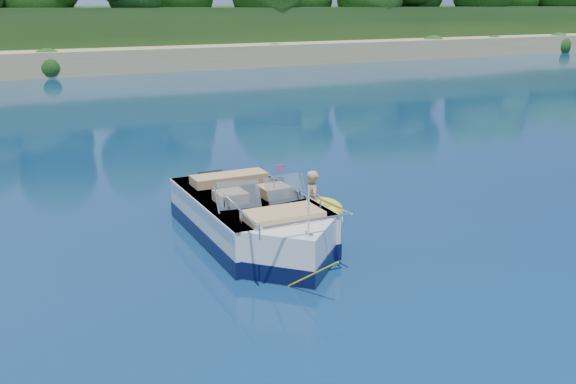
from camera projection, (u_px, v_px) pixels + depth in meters
name	position (u px, v px, depth m)	size (l,w,h in m)	color
ground	(368.00, 326.00, 8.83)	(160.00, 160.00, 0.00)	#091D40
motorboat	(256.00, 224.00, 11.87)	(2.11, 5.53, 1.84)	white
tow_tube	(314.00, 210.00, 13.54)	(1.60, 1.60, 0.32)	#FFFC0D
boy	(312.00, 214.00, 13.56)	(0.51, 0.33, 1.40)	tan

